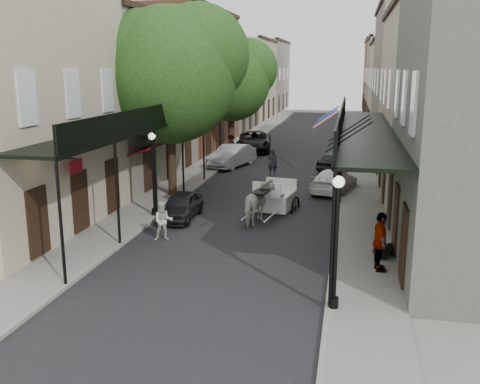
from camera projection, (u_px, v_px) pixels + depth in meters
The scene contains 24 objects.
ground at pixel (209, 273), 17.52m from camera, with size 140.00×140.00×0.00m, color gray.
road at pixel (284, 166), 36.59m from camera, with size 8.00×90.00×0.01m, color black.
sidewalk_left at pixel (213, 163), 37.56m from camera, with size 2.20×90.00×0.12m, color gray.
sidewalk_right at pixel (358, 168), 35.60m from camera, with size 2.20×90.00×0.12m, color gray.
building_row_left at pixel (201, 83), 46.62m from camera, with size 5.00×80.00×10.50m, color #BCB196.
building_row_right at pixel (406, 84), 43.24m from camera, with size 5.00×80.00×10.50m, color slate.
gallery_left at pixel (145, 125), 24.19m from camera, with size 2.20×18.05×4.88m.
gallery_right at pixel (361, 130), 22.31m from camera, with size 2.20×18.05×4.88m.
tree_near at pixel (178, 69), 26.57m from camera, with size 7.31×6.80×9.63m.
tree_far at pixel (236, 78), 40.08m from camera, with size 6.45×6.00×8.61m.
lamppost_right_near at pixel (336, 241), 14.34m from camera, with size 0.32×0.32×3.71m.
lamppost_left at pixel (153, 173), 23.58m from camera, with size 0.32×0.32×3.71m.
lamppost_right_far at pixel (346, 142), 33.41m from camera, with size 0.32×0.32×3.71m.
horse at pixel (260, 203), 22.90m from camera, with size 0.98×2.14×1.81m, color beige.
carriage at pixel (278, 184), 25.41m from camera, with size 2.09×2.87×3.03m.
pedestrian_walking at pixel (163, 221), 20.72m from camera, with size 0.75×0.59×1.55m, color beige.
pedestrian_sidewalk_left at pixel (231, 146), 39.38m from camera, with size 1.05×0.60×1.62m, color gray.
pedestrian_sidewalk_right at pixel (380, 242), 17.22m from camera, with size 1.15×0.48×1.97m, color gray.
car_left_near at pixel (181, 206), 23.72m from camera, with size 1.41×3.50×1.19m, color black.
car_left_mid at pixel (232, 156), 36.11m from camera, with size 1.58×4.54×1.50m, color #A2A1A7.
car_left_far at pixel (254, 141), 42.94m from camera, with size 2.62×5.67×1.58m, color black.
car_right_near at pixel (334, 181), 28.86m from camera, with size 1.73×4.25×1.23m, color white.
car_right_far at pixel (336, 161), 34.80m from camera, with size 1.52×3.78×1.29m, color black.
trash_bags at pixel (385, 251), 18.63m from camera, with size 0.86×1.01×0.51m.
Camera 1 is at (4.33, -15.90, 6.59)m, focal length 40.00 mm.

